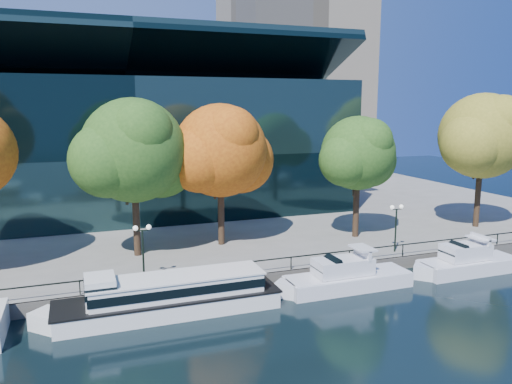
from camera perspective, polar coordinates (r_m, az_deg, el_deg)
name	(u,v)px	position (r m, az deg, el deg)	size (l,w,h in m)	color
ground	(242,307)	(33.87, -1.65, -13.01)	(160.00, 160.00, 0.00)	black
promenade	(156,202)	(67.93, -11.39, -1.11)	(90.00, 67.08, 1.00)	slate
railing	(227,265)	(36.10, -3.31, -8.28)	(88.20, 0.08, 0.99)	black
convention_building	(126,145)	(61.88, -14.67, 5.20)	(50.00, 24.57, 21.43)	black
tour_boat	(164,295)	(32.92, -10.49, -11.52)	(15.53, 3.46, 2.95)	white
cruiser_near	(343,277)	(37.10, 9.93, -9.54)	(10.43, 2.69, 3.02)	silver
cruiser_far	(465,262)	(43.16, 22.77, -7.35)	(9.34, 2.59, 3.05)	silver
tree_2	(136,153)	(40.96, -13.58, 4.40)	(10.44, 8.56, 12.83)	black
tree_3	(222,153)	(43.25, -3.86, 4.52)	(10.10, 8.28, 12.38)	black
tree_4	(360,155)	(46.83, 11.75, 4.18)	(8.51, 6.98, 11.27)	black
tree_5	(484,138)	(54.61, 24.62, 5.65)	(10.57, 8.67, 13.43)	black
lamp_1	(143,240)	(35.58, -12.84, -5.35)	(1.26, 0.36, 4.03)	black
lamp_2	(396,217)	(43.26, 15.74, -2.78)	(1.26, 0.36, 4.03)	black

